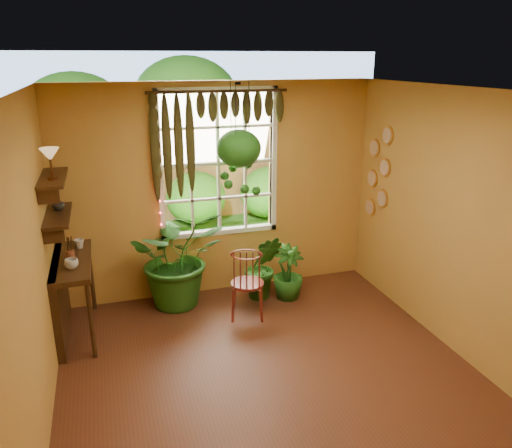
{
  "coord_description": "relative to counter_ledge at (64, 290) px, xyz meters",
  "views": [
    {
      "loc": [
        -1.37,
        -3.72,
        2.96
      ],
      "look_at": [
        0.14,
        1.15,
        1.25
      ],
      "focal_mm": 35.0,
      "sensor_mm": 36.0,
      "label": 1
    }
  ],
  "objects": [
    {
      "name": "cup_a",
      "position": [
        0.13,
        -0.27,
        0.4
      ],
      "size": [
        0.17,
        0.17,
        0.11
      ],
      "primitive_type": "imported",
      "rotation": [
        0.0,
        0.0,
        -0.33
      ],
      "color": "silver",
      "rests_on": "counter_ledge"
    },
    {
      "name": "windsor_chair",
      "position": [
        2.03,
        -0.19,
        -0.25
      ],
      "size": [
        0.5,
        0.51,
        1.06
      ],
      "rotation": [
        0.0,
        0.0,
        -0.32
      ],
      "color": "maroon",
      "rests_on": "floor"
    },
    {
      "name": "cup_b",
      "position": [
        0.19,
        0.32,
        0.4
      ],
      "size": [
        0.14,
        0.14,
        0.1
      ],
      "primitive_type": "imported",
      "rotation": [
        0.0,
        0.0,
        0.26
      ],
      "color": "beige",
      "rests_on": "counter_ledge"
    },
    {
      "name": "shelf_lower",
      "position": [
        0.03,
        0.0,
        0.85
      ],
      "size": [
        0.25,
        0.9,
        0.04
      ],
      "primitive_type": "cube",
      "color": "#3C2510",
      "rests_on": "wall_left"
    },
    {
      "name": "counter_ledge",
      "position": [
        0.0,
        0.0,
        0.0
      ],
      "size": [
        0.4,
        1.2,
        0.9
      ],
      "color": "#3C2510",
      "rests_on": "floor"
    },
    {
      "name": "window",
      "position": [
        1.91,
        0.68,
        1.15
      ],
      "size": [
        1.52,
        0.1,
        1.86
      ],
      "color": "white",
      "rests_on": "wall_back"
    },
    {
      "name": "shelf_vase",
      "position": [
        0.04,
        0.15,
        0.93
      ],
      "size": [
        0.16,
        0.16,
        0.14
      ],
      "primitive_type": "imported",
      "rotation": [
        0.0,
        0.0,
        -0.29
      ],
      "color": "#B2AD99",
      "rests_on": "shelf_lower"
    },
    {
      "name": "tiffany_lamp",
      "position": [
        0.05,
        -0.16,
        1.5
      ],
      "size": [
        0.19,
        0.19,
        0.31
      ],
      "color": "#573018",
      "rests_on": "shelf_upper"
    },
    {
      "name": "wall_back",
      "position": [
        1.91,
        0.65,
        0.8
      ],
      "size": [
        4.0,
        0.0,
        4.0
      ],
      "primitive_type": "plane",
      "rotation": [
        1.57,
        0.0,
        0.0
      ],
      "color": "gold",
      "rests_on": "floor"
    },
    {
      "name": "backyard",
      "position": [
        2.15,
        5.27,
        0.73
      ],
      "size": [
        14.0,
        10.0,
        12.0
      ],
      "color": "#1F5016",
      "rests_on": "ground"
    },
    {
      "name": "potted_plant_left",
      "position": [
        1.31,
        0.38,
        0.08
      ],
      "size": [
        1.17,
        1.02,
        1.27
      ],
      "primitive_type": "imported",
      "rotation": [
        0.0,
        0.0,
        0.02
      ],
      "color": "#1E4713",
      "rests_on": "floor"
    },
    {
      "name": "ceiling",
      "position": [
        1.91,
        -1.6,
        2.15
      ],
      "size": [
        4.5,
        4.5,
        0.0
      ],
      "primitive_type": "plane",
      "rotation": [
        3.14,
        0.0,
        0.0
      ],
      "color": "white",
      "rests_on": "wall_back"
    },
    {
      "name": "floor",
      "position": [
        1.91,
        -1.6,
        -0.55
      ],
      "size": [
        4.5,
        4.5,
        0.0
      ],
      "primitive_type": "plane",
      "color": "#532917",
      "rests_on": "ground"
    },
    {
      "name": "string_lights",
      "position": [
        1.15,
        0.59,
        1.2
      ],
      "size": [
        0.03,
        0.03,
        1.54
      ],
      "primitive_type": null,
      "color": "#FF2633",
      "rests_on": "window"
    },
    {
      "name": "wall_right",
      "position": [
        3.91,
        -1.6,
        0.8
      ],
      "size": [
        0.0,
        4.5,
        4.5
      ],
      "primitive_type": "plane",
      "rotation": [
        1.57,
        0.0,
        -1.57
      ],
      "color": "gold",
      "rests_on": "floor"
    },
    {
      "name": "valance_vine",
      "position": [
        1.82,
        0.56,
        1.73
      ],
      "size": [
        1.7,
        0.12,
        1.1
      ],
      "color": "#3C2510",
      "rests_on": "window"
    },
    {
      "name": "hanging_basket",
      "position": [
        2.08,
        0.34,
        1.34
      ],
      "size": [
        0.53,
        0.53,
        1.35
      ],
      "color": "black",
      "rests_on": "ceiling"
    },
    {
      "name": "wall_plates",
      "position": [
        3.89,
        0.19,
        1.0
      ],
      "size": [
        0.04,
        0.32,
        1.1
      ],
      "primitive_type": null,
      "color": "beige",
      "rests_on": "wall_right"
    },
    {
      "name": "potted_plant_right",
      "position": [
        2.66,
        0.12,
        -0.2
      ],
      "size": [
        0.47,
        0.47,
        0.71
      ],
      "primitive_type": "imported",
      "rotation": [
        0.0,
        0.0,
        0.22
      ],
      "color": "#1E4713",
      "rests_on": "floor"
    },
    {
      "name": "potted_plant_mid",
      "position": [
        2.35,
        0.22,
        -0.12
      ],
      "size": [
        0.56,
        0.5,
        0.86
      ],
      "primitive_type": "imported",
      "rotation": [
        0.0,
        0.0,
        -0.29
      ],
      "color": "#1E4713",
      "rests_on": "floor"
    },
    {
      "name": "brush_jar",
      "position": [
        0.11,
        -0.04,
        0.48
      ],
      "size": [
        0.09,
        0.09,
        0.34
      ],
      "color": "brown",
      "rests_on": "counter_ledge"
    },
    {
      "name": "shelf_upper",
      "position": [
        0.03,
        0.0,
        1.25
      ],
      "size": [
        0.25,
        0.9,
        0.04
      ],
      "primitive_type": "cube",
      "color": "#3C2510",
      "rests_on": "wall_left"
    },
    {
      "name": "wall_left",
      "position": [
        -0.09,
        -1.6,
        0.8
      ],
      "size": [
        0.0,
        4.5,
        4.5
      ],
      "primitive_type": "plane",
      "rotation": [
        1.57,
        0.0,
        1.57
      ],
      "color": "gold",
      "rests_on": "floor"
    }
  ]
}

